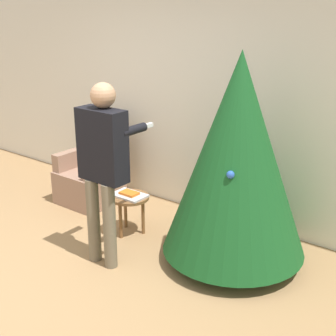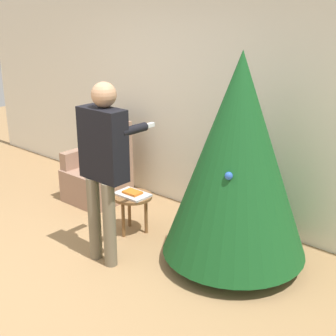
% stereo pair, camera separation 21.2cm
% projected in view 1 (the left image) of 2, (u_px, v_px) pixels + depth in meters
% --- Properties ---
extents(ground_plane, '(14.00, 14.00, 0.00)m').
position_uv_depth(ground_plane, '(36.00, 284.00, 4.12)').
color(ground_plane, '#99754C').
extents(wall_back, '(8.00, 0.06, 2.70)m').
position_uv_depth(wall_back, '(185.00, 95.00, 5.33)').
color(wall_back, silver).
rests_on(wall_back, ground_plane).
extents(christmas_tree, '(1.34, 1.34, 1.98)m').
position_uv_depth(christmas_tree, '(237.00, 156.00, 4.17)').
color(christmas_tree, brown).
rests_on(christmas_tree, ground_plane).
extents(armchair, '(0.66, 0.64, 1.01)m').
position_uv_depth(armchair, '(92.00, 174.00, 5.77)').
color(armchair, '#93705B').
rests_on(armchair, ground_plane).
extents(person_standing, '(0.47, 0.57, 1.70)m').
position_uv_depth(person_standing, '(103.00, 158.00, 4.16)').
color(person_standing, '#6B604C').
rests_on(person_standing, ground_plane).
extents(side_stool, '(0.42, 0.42, 0.43)m').
position_uv_depth(side_stool, '(129.00, 201.00, 4.93)').
color(side_stool, brown).
rests_on(side_stool, ground_plane).
extents(laptop, '(0.36, 0.24, 0.02)m').
position_uv_depth(laptop, '(129.00, 195.00, 4.90)').
color(laptop, silver).
rests_on(laptop, side_stool).
extents(book, '(0.19, 0.13, 0.02)m').
position_uv_depth(book, '(129.00, 193.00, 4.90)').
color(book, orange).
rests_on(book, laptop).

